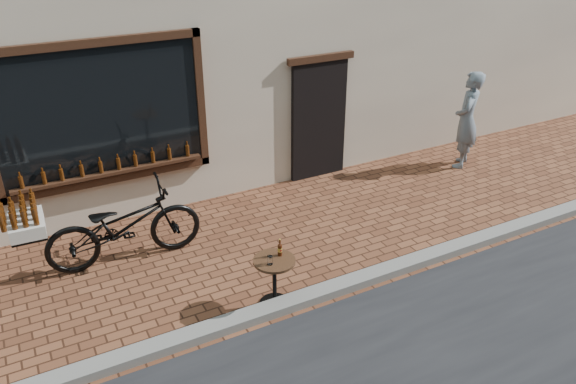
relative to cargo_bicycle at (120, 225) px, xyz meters
name	(u,v)px	position (x,y,z in m)	size (l,w,h in m)	color
ground	(326,306)	(2.05, -2.27, -0.59)	(90.00, 90.00, 0.00)	#562E1C
kerb	(318,294)	(2.05, -2.07, -0.53)	(90.00, 0.25, 0.12)	slate
cargo_bicycle	(120,225)	(0.00, 0.00, 0.00)	(2.62, 0.85, 1.23)	black
bistro_table	(275,273)	(1.49, -1.92, -0.10)	(0.54, 0.54, 0.92)	black
pedestrian	(467,120)	(6.71, 0.27, 0.36)	(0.69, 0.45, 1.89)	slate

